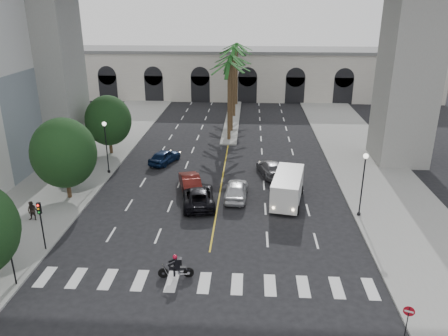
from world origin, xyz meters
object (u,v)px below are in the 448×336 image
car_e (165,157)px  do_not_enter_sign (408,317)px  cargo_van (287,188)px  pedestrian_b (32,211)px  car_d (271,168)px  traffic_signal_near (10,250)px  motorcycle_rider (177,267)px  lamp_post_right (363,180)px  car_c (198,196)px  lamp_post_left_far (106,143)px  car_b (190,181)px  traffic_signal_far (41,218)px  car_a (236,189)px

car_e → do_not_enter_sign: 30.51m
cargo_van → pedestrian_b: bearing=-156.4°
car_d → traffic_signal_near: bearing=36.4°
car_d → motorcycle_rider: bearing=56.2°
lamp_post_right → do_not_enter_sign: 14.06m
car_e → traffic_signal_near: bearing=98.8°
pedestrian_b → car_d: bearing=29.7°
lamp_post_right → car_c: bearing=173.4°
lamp_post_left_far → lamp_post_right: (22.80, -8.00, 0.00)m
pedestrian_b → car_b: bearing=31.5°
car_d → pedestrian_b: bearing=16.7°
traffic_signal_near → car_e: traffic_signal_near is taller
traffic_signal_near → traffic_signal_far: same height
pedestrian_b → car_e: bearing=60.4°
car_c → do_not_enter_sign: (12.14, -15.45, 0.86)m
motorcycle_rider → pedestrian_b: 14.03m
car_b → car_a: bearing=143.1°
lamp_post_left_far → motorcycle_rider: bearing=-60.4°
traffic_signal_near → pedestrian_b: (-2.82, 8.09, -1.57)m
traffic_signal_near → pedestrian_b: bearing=109.2°
car_d → car_b: bearing=13.9°
car_b → pedestrian_b: (-11.33, -7.08, 0.17)m
car_b → pedestrian_b: bearing=16.6°
lamp_post_left_far → car_e: lamp_post_left_far is taller
traffic_signal_far → motorcycle_rider: traffic_signal_far is taller
lamp_post_left_far → car_a: size_ratio=1.12×
car_c → cargo_van: 7.57m
car_e → cargo_van: (12.27, -9.13, 0.68)m
motorcycle_rider → car_d: (6.51, 17.63, 0.01)m
car_e → do_not_enter_sign: do_not_enter_sign is taller
car_a → pedestrian_b: 16.52m
car_d → car_e: bearing=-27.7°
traffic_signal_near → car_c: bearing=51.2°
traffic_signal_near → car_d: (16.06, 19.11, -1.78)m
motorcycle_rider → car_b: (-1.04, 13.70, 0.05)m
pedestrian_b → do_not_enter_sign: 27.20m
car_b → car_d: size_ratio=0.93×
lamp_post_left_far → lamp_post_right: size_ratio=1.00×
traffic_signal_far → cargo_van: bearing=27.2°
car_b → do_not_enter_sign: do_not_enter_sign is taller
lamp_post_left_far → motorcycle_rider: (9.65, -17.02, -2.49)m
car_c → car_e: 11.02m
car_e → cargo_van: size_ratio=0.69×
motorcycle_rider → car_d: size_ratio=0.44×
traffic_signal_far → car_e: traffic_signal_far is taller
car_e → pedestrian_b: (-7.70, -13.84, 0.20)m
car_c → cargo_van: cargo_van is taller
pedestrian_b → do_not_enter_sign: (24.62, -11.54, 0.70)m
car_d → car_e: (-11.18, 2.83, 0.01)m
car_c → car_d: car_c is taller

